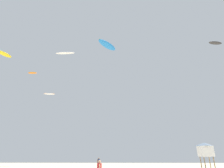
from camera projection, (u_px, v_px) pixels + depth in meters
name	position (u px, v px, depth m)	size (l,w,h in m)	color
person_midground	(99.00, 162.00, 32.30)	(0.52, 0.40, 1.79)	teal
lifeguard_tower	(205.00, 149.00, 30.80)	(2.30, 2.30, 4.15)	#8C704C
kite_aloft_0	(215.00, 43.00, 35.13)	(2.83, 1.28, 0.48)	#2D2D33
kite_aloft_1	(65.00, 53.00, 38.28)	(4.12, 1.33, 0.72)	white
kite_aloft_2	(49.00, 94.00, 46.61)	(2.89, 1.25, 0.34)	white
kite_aloft_3	(32.00, 73.00, 42.44)	(2.09, 0.64, 0.36)	orange
kite_aloft_4	(4.00, 54.00, 35.55)	(2.07, 2.91, 0.71)	yellow
kite_aloft_5	(107.00, 45.00, 31.69)	(3.56, 3.98, 0.78)	blue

